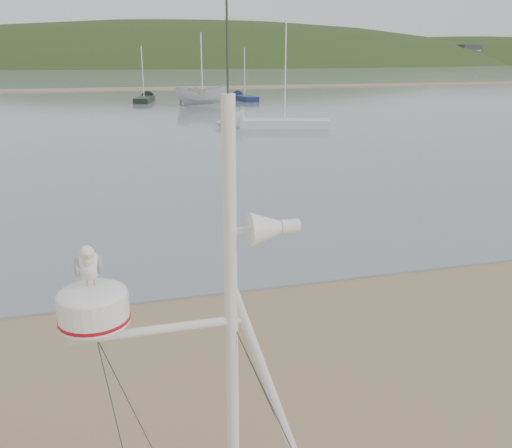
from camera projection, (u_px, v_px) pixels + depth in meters
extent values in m
cube|color=slate|center=(101.00, 74.00, 127.90)|extent=(560.00, 256.00, 0.04)
cube|color=#876F4E|center=(101.00, 89.00, 70.87)|extent=(560.00, 7.00, 0.07)
ellipsoid|color=#213214|center=(199.00, 116.00, 239.34)|extent=(400.00, 180.00, 80.00)
ellipsoid|color=#213214|center=(473.00, 95.00, 272.68)|extent=(300.00, 135.00, 56.00)
cube|color=silver|center=(69.00, 55.00, 183.04)|extent=(8.40, 6.30, 8.00)
cube|color=silver|center=(147.00, 55.00, 189.60)|extent=(8.40, 6.30, 8.00)
cube|color=silver|center=(220.00, 55.00, 196.16)|extent=(8.40, 6.30, 8.00)
cube|color=silver|center=(288.00, 55.00, 202.72)|extent=(8.40, 6.30, 8.00)
cube|color=silver|center=(351.00, 55.00, 209.28)|extent=(8.40, 6.30, 8.00)
cube|color=silver|center=(411.00, 55.00, 215.83)|extent=(8.40, 6.30, 8.00)
cube|color=silver|center=(468.00, 55.00, 222.39)|extent=(8.40, 6.30, 8.00)
cylinder|color=white|center=(232.00, 355.00, 4.57)|extent=(0.11, 0.11, 4.30)
cylinder|color=white|center=(282.00, 421.00, 4.91)|extent=(1.00, 0.09, 2.82)
cylinder|color=white|center=(159.00, 330.00, 4.32)|extent=(1.40, 0.08, 0.08)
cylinder|color=#2D382D|center=(227.00, 31.00, 3.79)|extent=(0.02, 0.02, 0.97)
cube|color=white|center=(95.00, 328.00, 4.18)|extent=(0.17, 0.17, 0.10)
cylinder|color=white|center=(93.00, 309.00, 4.13)|extent=(0.54, 0.54, 0.24)
cylinder|color=#B40C16|center=(94.00, 318.00, 4.15)|extent=(0.55, 0.55, 0.03)
ellipsoid|color=white|center=(92.00, 295.00, 4.09)|extent=(0.54, 0.54, 0.15)
cone|color=white|center=(267.00, 228.00, 4.32)|extent=(0.28, 0.28, 0.28)
cylinder|color=white|center=(290.00, 226.00, 4.37)|extent=(0.15, 0.12, 0.12)
cube|color=white|center=(243.00, 230.00, 4.27)|extent=(0.22, 0.04, 0.04)
cylinder|color=tan|center=(87.00, 281.00, 4.05)|extent=(0.01, 0.01, 0.08)
cylinder|color=tan|center=(94.00, 280.00, 4.06)|extent=(0.01, 0.01, 0.08)
ellipsoid|color=white|center=(89.00, 265.00, 4.02)|extent=(0.18, 0.29, 0.22)
ellipsoid|color=#93969A|center=(78.00, 266.00, 3.99)|extent=(0.06, 0.23, 0.14)
ellipsoid|color=#93969A|center=(100.00, 264.00, 4.03)|extent=(0.06, 0.23, 0.14)
cone|color=white|center=(90.00, 261.00, 4.17)|extent=(0.10, 0.09, 0.10)
ellipsoid|color=white|center=(88.00, 259.00, 3.89)|extent=(0.09, 0.09, 0.13)
sphere|color=white|center=(87.00, 253.00, 3.85)|extent=(0.10, 0.10, 0.10)
cone|color=gold|center=(87.00, 256.00, 3.80)|extent=(0.02, 0.05, 0.02)
imported|color=silver|center=(202.00, 78.00, 48.44)|extent=(2.28, 2.24, 4.91)
cube|color=silver|center=(285.00, 123.00, 34.81)|extent=(5.95, 3.47, 0.50)
cone|color=silver|center=(229.00, 123.00, 34.98)|extent=(2.45, 2.34, 1.81)
cylinder|color=white|center=(285.00, 69.00, 33.80)|extent=(0.08, 0.08, 6.23)
cube|color=#131D45|center=(245.00, 98.00, 54.36)|extent=(1.97, 4.32, 0.50)
cone|color=#131D45|center=(235.00, 96.00, 56.67)|extent=(1.54, 1.65, 1.33)
cylinder|color=white|center=(245.00, 72.00, 53.59)|extent=(0.08, 0.08, 4.58)
cube|color=black|center=(144.00, 99.00, 52.81)|extent=(2.40, 4.51, 0.50)
cone|color=black|center=(149.00, 97.00, 55.43)|extent=(1.71, 1.80, 1.38)
cylinder|color=white|center=(143.00, 72.00, 52.02)|extent=(0.08, 0.08, 4.73)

